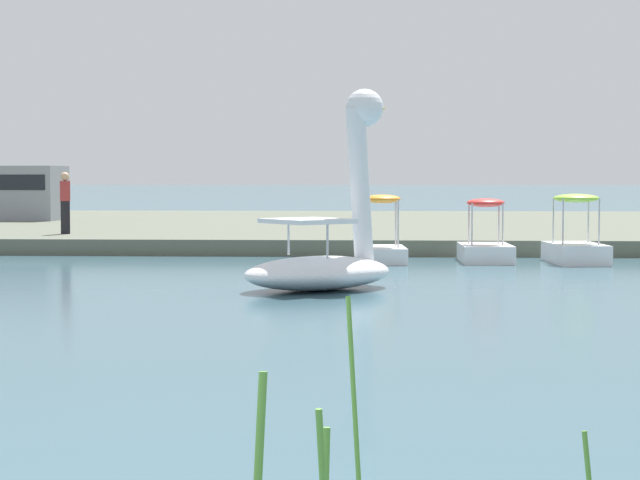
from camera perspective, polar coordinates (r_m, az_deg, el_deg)
shore_bank_far at (r=40.60m, az=1.02°, el=0.65°), size 154.72×24.28×0.41m
swan_boat at (r=20.18m, az=0.33°, el=-0.32°), size 3.32×3.17×3.56m
pedal_boat_lime at (r=26.95m, az=12.59°, el=-0.17°), size 1.31×2.21×1.59m
pedal_boat_red at (r=26.95m, az=8.22°, el=-0.29°), size 1.20×2.04×1.48m
pedal_boat_orange at (r=26.50m, az=3.10°, el=-0.24°), size 1.17×1.95×1.57m
person_on_path at (r=32.30m, az=-12.56°, el=1.95°), size 0.29×0.29×1.70m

